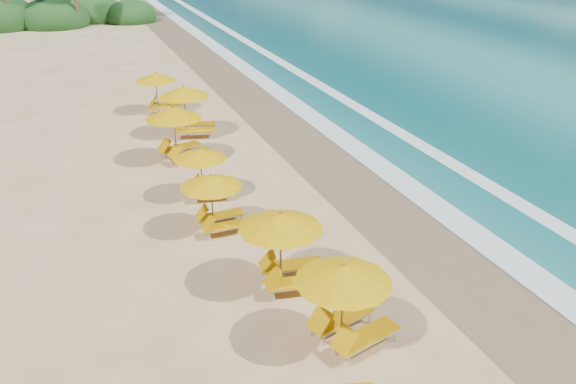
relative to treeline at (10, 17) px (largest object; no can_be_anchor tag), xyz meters
The scene contains 11 objects.
ground 46.60m from the treeline, 77.68° to the right, with size 160.00×160.00×0.00m, color #D4B47C.
wet_sand 47.61m from the treeline, 72.97° to the right, with size 4.00×160.00×0.01m, color olive.
surf_foam 48.47m from the treeline, 69.92° to the right, with size 4.00×160.00×0.01m.
station_2 52.67m from the treeline, 80.17° to the right, with size 2.99×2.89×2.40m.
station_3 49.76m from the treeline, 80.12° to the right, with size 2.88×2.75×2.42m.
station_4 45.71m from the treeline, 80.46° to the right, with size 2.26×2.09×2.10m.
station_5 43.12m from the treeline, 79.49° to the right, with size 2.39×2.29×1.99m.
station_6 39.09m from the treeline, 78.56° to the right, with size 3.09×3.01×2.45m.
station_7 36.44m from the treeline, 75.89° to the right, with size 3.06×2.96×2.46m.
station_8 32.20m from the treeline, 75.15° to the right, with size 2.75×2.68×2.18m.
treeline is the anchor object (origin of this frame).
Camera 1 is at (-6.63, -16.94, 9.72)m, focal length 37.23 mm.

